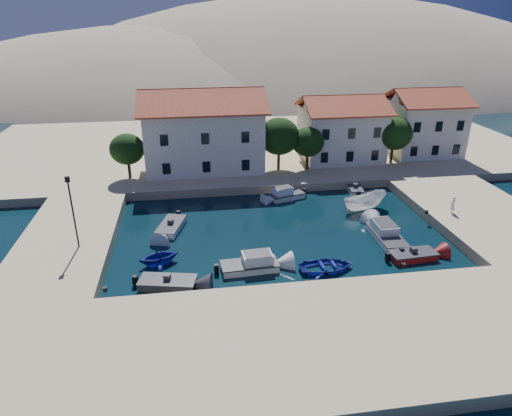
# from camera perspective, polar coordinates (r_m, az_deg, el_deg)

# --- Properties ---
(ground) EXTENTS (400.00, 400.00, 0.00)m
(ground) POSITION_cam_1_polar(r_m,az_deg,el_deg) (34.58, 6.07, -10.47)
(ground) COLOR black
(ground) RESTS_ON ground
(quay_south) EXTENTS (52.00, 12.00, 1.00)m
(quay_south) POSITION_cam_1_polar(r_m,az_deg,el_deg) (29.67, 9.04, -16.02)
(quay_south) COLOR #C7B688
(quay_south) RESTS_ON ground
(quay_east) EXTENTS (11.00, 20.00, 1.00)m
(quay_east) POSITION_cam_1_polar(r_m,az_deg,el_deg) (50.68, 26.23, -0.77)
(quay_east) COLOR #C7B688
(quay_east) RESTS_ON ground
(quay_west) EXTENTS (8.00, 20.00, 1.00)m
(quay_west) POSITION_cam_1_polar(r_m,az_deg,el_deg) (43.54, -22.57, -3.95)
(quay_west) COLOR #C7B688
(quay_west) RESTS_ON ground
(quay_north) EXTENTS (80.00, 36.00, 1.00)m
(quay_north) POSITION_cam_1_polar(r_m,az_deg,el_deg) (68.98, -0.03, 7.72)
(quay_north) COLOR #C7B688
(quay_north) RESTS_ON ground
(hills) EXTENTS (254.00, 176.00, 99.00)m
(hills) POSITION_cam_1_polar(r_m,az_deg,el_deg) (159.72, 2.09, 7.98)
(hills) COLOR tan
(hills) RESTS_ON ground
(building_left) EXTENTS (14.70, 9.45, 9.70)m
(building_left) POSITION_cam_1_polar(r_m,az_deg,el_deg) (57.26, -6.59, 9.90)
(building_left) COLOR beige
(building_left) RESTS_ON quay_north
(building_mid) EXTENTS (10.50, 8.40, 8.30)m
(building_mid) POSITION_cam_1_polar(r_m,az_deg,el_deg) (61.63, 10.62, 9.94)
(building_mid) COLOR beige
(building_mid) RESTS_ON quay_north
(building_right) EXTENTS (9.45, 8.40, 8.80)m
(building_right) POSITION_cam_1_polar(r_m,az_deg,el_deg) (67.26, 20.25, 10.25)
(building_right) COLOR beige
(building_right) RESTS_ON quay_north
(trees) EXTENTS (37.30, 5.30, 6.45)m
(trees) POSITION_cam_1_polar(r_m,az_deg,el_deg) (56.39, 4.43, 8.62)
(trees) COLOR #382314
(trees) RESTS_ON quay_north
(lamppost) EXTENTS (0.35, 0.25, 6.22)m
(lamppost) POSITION_cam_1_polar(r_m,az_deg,el_deg) (39.70, -22.03, 0.29)
(lamppost) COLOR black
(lamppost) RESTS_ON quay_west
(bollards) EXTENTS (29.36, 9.56, 0.30)m
(bollards) POSITION_cam_1_polar(r_m,az_deg,el_deg) (37.85, 8.85, -5.37)
(bollards) COLOR black
(bollards) RESTS_ON ground
(motorboat_grey_sw) EXTENTS (4.58, 2.77, 1.25)m
(motorboat_grey_sw) POSITION_cam_1_polar(r_m,az_deg,el_deg) (35.57, -10.98, -9.19)
(motorboat_grey_sw) COLOR #323237
(motorboat_grey_sw) RESTS_ON ground
(cabin_cruiser_south) EXTENTS (4.69, 2.23, 1.60)m
(cabin_cruiser_south) POSITION_cam_1_polar(r_m,az_deg,el_deg) (36.88, -0.80, -7.09)
(cabin_cruiser_south) COLOR white
(cabin_cruiser_south) RESTS_ON ground
(rowboat_south) EXTENTS (4.61, 3.39, 0.93)m
(rowboat_south) POSITION_cam_1_polar(r_m,az_deg,el_deg) (37.54, 8.80, -7.65)
(rowboat_south) COLOR #1B2495
(rowboat_south) RESTS_ON ground
(motorboat_red_se) EXTENTS (4.04, 2.02, 1.25)m
(motorboat_red_se) POSITION_cam_1_polar(r_m,az_deg,el_deg) (40.73, 19.00, -5.64)
(motorboat_red_se) COLOR maroon
(motorboat_red_se) RESTS_ON ground
(cabin_cruiser_east) EXTENTS (2.20, 5.32, 1.60)m
(cabin_cruiser_east) POSITION_cam_1_polar(r_m,az_deg,el_deg) (43.13, 16.04, -3.29)
(cabin_cruiser_east) COLOR white
(cabin_cruiser_east) RESTS_ON ground
(boat_east) EXTENTS (5.57, 3.46, 2.02)m
(boat_east) POSITION_cam_1_polar(r_m,az_deg,el_deg) (49.09, 13.34, -0.26)
(boat_east) COLOR white
(boat_east) RESTS_ON ground
(motorboat_white_ne) EXTENTS (1.83, 3.27, 1.25)m
(motorboat_white_ne) POSITION_cam_1_polar(r_m,az_deg,el_deg) (53.62, 12.27, 2.24)
(motorboat_white_ne) COLOR white
(motorboat_white_ne) RESTS_ON ground
(rowboat_west) EXTENTS (4.04, 3.76, 1.75)m
(rowboat_west) POSITION_cam_1_polar(r_m,az_deg,el_deg) (38.77, -11.98, -6.84)
(rowboat_west) COLOR #1B2495
(rowboat_west) RESTS_ON ground
(motorboat_white_west) EXTENTS (3.04, 4.69, 1.25)m
(motorboat_white_west) POSITION_cam_1_polar(r_m,az_deg,el_deg) (44.23, -10.58, -2.31)
(motorboat_white_west) COLOR white
(motorboat_white_west) RESTS_ON ground
(cabin_cruiser_north) EXTENTS (4.17, 2.77, 1.60)m
(cabin_cruiser_north) POSITION_cam_1_polar(r_m,az_deg,el_deg) (50.62, 3.90, 1.67)
(cabin_cruiser_north) COLOR white
(cabin_cruiser_north) RESTS_ON ground
(pedestrian) EXTENTS (0.73, 0.64, 1.68)m
(pedestrian) POSITION_cam_1_polar(r_m,az_deg,el_deg) (48.31, 23.38, 0.35)
(pedestrian) COLOR silver
(pedestrian) RESTS_ON quay_east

